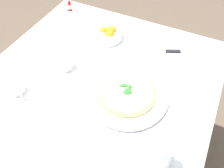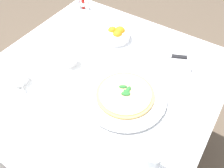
% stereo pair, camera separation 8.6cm
% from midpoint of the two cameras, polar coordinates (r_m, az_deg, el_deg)
% --- Properties ---
extents(ground_plane, '(8.00, 8.00, 0.00)m').
position_cam_midpoint_polar(ground_plane, '(1.72, -3.67, -15.48)').
color(ground_plane, brown).
extents(dining_table, '(1.06, 1.06, 0.74)m').
position_cam_midpoint_polar(dining_table, '(1.21, -5.06, -3.08)').
color(dining_table, white).
rests_on(dining_table, ground_plane).
extents(pizza_plate, '(0.36, 0.36, 0.02)m').
position_cam_midpoint_polar(pizza_plate, '(1.02, 1.15, -2.71)').
color(pizza_plate, white).
rests_on(pizza_plate, dining_table).
extents(pizza, '(0.25, 0.25, 0.02)m').
position_cam_midpoint_polar(pizza, '(1.01, 1.17, -2.21)').
color(pizza, '#DBAD60').
rests_on(pizza, pizza_plate).
extents(coffee_cup_far_left, '(0.13, 0.13, 0.06)m').
position_cam_midpoint_polar(coffee_cup_far_left, '(1.12, -24.20, -0.91)').
color(coffee_cup_far_left, white).
rests_on(coffee_cup_far_left, dining_table).
extents(coffee_cup_right_edge, '(0.13, 0.13, 0.07)m').
position_cam_midpoint_polar(coffee_cup_right_edge, '(1.15, -13.44, 4.82)').
color(coffee_cup_right_edge, white).
rests_on(coffee_cup_right_edge, dining_table).
extents(water_glass_near_left, '(0.06, 0.06, 0.12)m').
position_cam_midpoint_polar(water_glass_near_left, '(0.84, 9.37, -17.01)').
color(water_glass_near_left, white).
rests_on(water_glass_near_left, dining_table).
extents(napkin_folded, '(0.25, 0.19, 0.02)m').
position_cam_midpoint_polar(napkin_folded, '(1.22, 10.27, 7.21)').
color(napkin_folded, white).
rests_on(napkin_folded, dining_table).
extents(dinner_knife, '(0.18, 0.10, 0.01)m').
position_cam_midpoint_polar(dinner_knife, '(1.21, 10.23, 7.71)').
color(dinner_knife, silver).
rests_on(dinner_knife, napkin_folded).
extents(citrus_bowl, '(0.15, 0.15, 0.07)m').
position_cam_midpoint_polar(citrus_bowl, '(1.30, -2.82, 11.84)').
color(citrus_bowl, white).
rests_on(citrus_bowl, dining_table).
extents(hot_sauce_bottle, '(0.02, 0.02, 0.08)m').
position_cam_midpoint_polar(hot_sauce_bottle, '(1.55, -11.84, 18.03)').
color(hot_sauce_bottle, '#B7140F').
rests_on(hot_sauce_bottle, dining_table).
extents(salt_shaker, '(0.03, 0.03, 0.06)m').
position_cam_midpoint_polar(salt_shaker, '(1.56, -12.89, 17.74)').
color(salt_shaker, white).
rests_on(salt_shaker, dining_table).
extents(pepper_shaker, '(0.03, 0.03, 0.06)m').
position_cam_midpoint_polar(pepper_shaker, '(1.55, -10.68, 17.75)').
color(pepper_shaker, white).
rests_on(pepper_shaker, dining_table).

